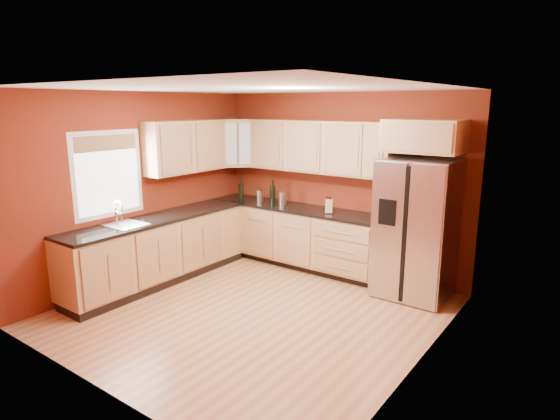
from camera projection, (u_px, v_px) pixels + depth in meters
name	position (u px, v px, depth m)	size (l,w,h in m)	color
floor	(253.00, 311.00, 5.62)	(4.00, 4.00, 0.00)	#A66440
ceiling	(250.00, 88.00, 5.04)	(4.00, 4.00, 0.00)	silver
wall_back	(338.00, 183.00, 6.91)	(4.00, 0.04, 2.60)	maroon
wall_front	(94.00, 248.00, 3.75)	(4.00, 0.04, 2.60)	maroon
wall_left	(140.00, 188.00, 6.48)	(0.04, 4.00, 2.60)	maroon
wall_right	(425.00, 234.00, 4.18)	(0.04, 4.00, 2.60)	maroon
base_cabinets_back	(295.00, 237.00, 7.18)	(2.90, 0.60, 0.88)	tan
base_cabinets_left	(158.00, 251.00, 6.50)	(0.60, 2.80, 0.88)	tan
countertop_back	(295.00, 208.00, 7.07)	(2.90, 0.62, 0.04)	black
countertop_left	(157.00, 219.00, 6.39)	(0.62, 2.80, 0.04)	black
upper_cabinets_back	(318.00, 147.00, 6.80)	(2.30, 0.33, 0.75)	tan
upper_cabinets_left	(186.00, 147.00, 6.84)	(0.33, 1.35, 0.75)	tan
corner_upper_cabinet	(237.00, 143.00, 7.49)	(0.62, 0.33, 0.75)	tan
over_fridge_cabinet	(424.00, 136.00, 5.73)	(0.92, 0.60, 0.40)	tan
refrigerator	(416.00, 229.00, 5.93)	(0.90, 0.75, 1.78)	silver
window	(108.00, 174.00, 6.02)	(0.03, 0.90, 1.00)	white
sink_faucet	(125.00, 214.00, 5.96)	(0.50, 0.42, 0.30)	silver
canister_left	(282.00, 198.00, 7.17)	(0.12, 0.12, 0.20)	silver
canister_right	(260.00, 196.00, 7.42)	(0.11, 0.11, 0.18)	silver
wine_bottle_a	(241.00, 189.00, 7.55)	(0.08, 0.08, 0.35)	black
wine_bottle_b	(273.00, 191.00, 7.30)	(0.08, 0.08, 0.36)	black
knife_block	(329.00, 206.00, 6.63)	(0.10, 0.09, 0.20)	#A58650
soap_dispenser	(379.00, 211.00, 6.29)	(0.07, 0.07, 0.20)	white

